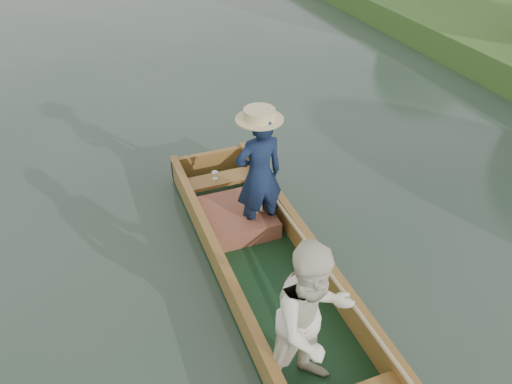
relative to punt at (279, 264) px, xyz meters
name	(u,v)px	position (x,y,z in m)	size (l,w,h in m)	color
ground	(276,293)	(0.03, 0.12, -0.55)	(120.00, 120.00, 0.00)	#283D30
punt	(279,264)	(0.00, 0.00, 0.00)	(1.18, 5.00, 1.69)	#133218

